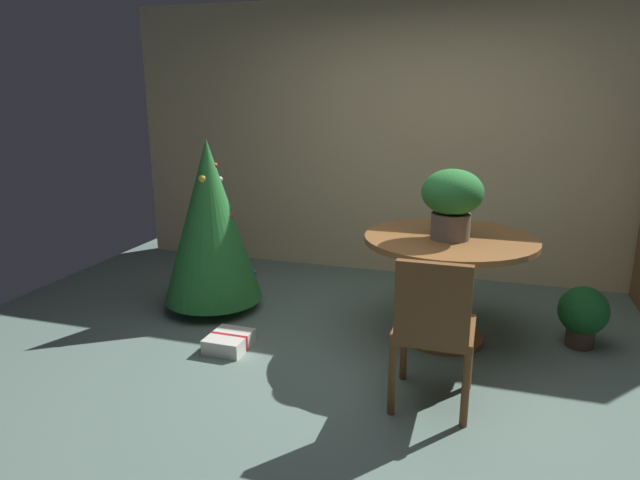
{
  "coord_description": "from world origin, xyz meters",
  "views": [
    {
      "loc": [
        0.61,
        -3.13,
        1.74
      ],
      "look_at": [
        -0.48,
        0.34,
        0.77
      ],
      "focal_mm": 31.07,
      "sensor_mm": 36.0,
      "label": 1
    }
  ],
  "objects_px": {
    "wooden_chair_near": "(433,325)",
    "gift_box_cream": "(229,342)",
    "round_dining_table": "(448,270)",
    "potted_plant": "(583,314)",
    "flower_vase": "(452,198)",
    "holiday_tree": "(210,221)"
  },
  "relations": [
    {
      "from": "wooden_chair_near",
      "to": "gift_box_cream",
      "type": "height_order",
      "value": "wooden_chair_near"
    },
    {
      "from": "wooden_chair_near",
      "to": "round_dining_table",
      "type": "bearing_deg",
      "value": 90.0
    },
    {
      "from": "round_dining_table",
      "to": "potted_plant",
      "type": "relative_size",
      "value": 2.72
    },
    {
      "from": "potted_plant",
      "to": "gift_box_cream",
      "type": "bearing_deg",
      "value": -161.54
    },
    {
      "from": "round_dining_table",
      "to": "gift_box_cream",
      "type": "distance_m",
      "value": 1.62
    },
    {
      "from": "flower_vase",
      "to": "holiday_tree",
      "type": "bearing_deg",
      "value": 176.83
    },
    {
      "from": "holiday_tree",
      "to": "flower_vase",
      "type": "bearing_deg",
      "value": -3.17
    },
    {
      "from": "round_dining_table",
      "to": "flower_vase",
      "type": "bearing_deg",
      "value": -92.39
    },
    {
      "from": "holiday_tree",
      "to": "potted_plant",
      "type": "bearing_deg",
      "value": 2.72
    },
    {
      "from": "round_dining_table",
      "to": "gift_box_cream",
      "type": "height_order",
      "value": "round_dining_table"
    },
    {
      "from": "gift_box_cream",
      "to": "potted_plant",
      "type": "xyz_separation_m",
      "value": [
        2.35,
        0.79,
        0.19
      ]
    },
    {
      "from": "round_dining_table",
      "to": "potted_plant",
      "type": "bearing_deg",
      "value": 11.21
    },
    {
      "from": "flower_vase",
      "to": "gift_box_cream",
      "type": "relative_size",
      "value": 1.5
    },
    {
      "from": "gift_box_cream",
      "to": "potted_plant",
      "type": "height_order",
      "value": "potted_plant"
    },
    {
      "from": "holiday_tree",
      "to": "gift_box_cream",
      "type": "height_order",
      "value": "holiday_tree"
    },
    {
      "from": "gift_box_cream",
      "to": "potted_plant",
      "type": "distance_m",
      "value": 2.49
    },
    {
      "from": "flower_vase",
      "to": "holiday_tree",
      "type": "height_order",
      "value": "holiday_tree"
    },
    {
      "from": "flower_vase",
      "to": "wooden_chair_near",
      "type": "relative_size",
      "value": 0.53
    },
    {
      "from": "wooden_chair_near",
      "to": "holiday_tree",
      "type": "relative_size",
      "value": 0.64
    },
    {
      "from": "flower_vase",
      "to": "holiday_tree",
      "type": "relative_size",
      "value": 0.34
    },
    {
      "from": "round_dining_table",
      "to": "wooden_chair_near",
      "type": "xyz_separation_m",
      "value": [
        -0.0,
        -0.94,
        -0.03
      ]
    },
    {
      "from": "holiday_tree",
      "to": "potted_plant",
      "type": "relative_size",
      "value": 3.19
    }
  ]
}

